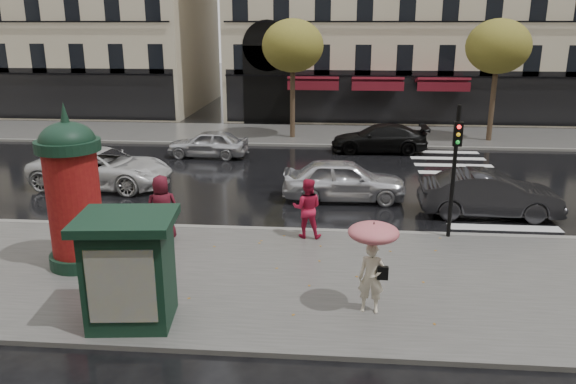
# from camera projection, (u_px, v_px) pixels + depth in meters

# --- Properties ---
(ground) EXTENTS (160.00, 160.00, 0.00)m
(ground) POSITION_uv_depth(u_px,v_px,m) (316.00, 274.00, 14.94)
(ground) COLOR black
(ground) RESTS_ON ground
(near_sidewalk) EXTENTS (90.00, 7.00, 0.12)m
(near_sidewalk) POSITION_uv_depth(u_px,v_px,m) (315.00, 280.00, 14.44)
(near_sidewalk) COLOR #474744
(near_sidewalk) RESTS_ON ground
(far_sidewalk) EXTENTS (90.00, 6.00, 0.12)m
(far_sidewalk) POSITION_uv_depth(u_px,v_px,m) (328.00, 135.00, 33.04)
(far_sidewalk) COLOR #474744
(far_sidewalk) RESTS_ON ground
(near_kerb) EXTENTS (90.00, 0.25, 0.14)m
(near_kerb) POSITION_uv_depth(u_px,v_px,m) (319.00, 231.00, 17.78)
(near_kerb) COLOR slate
(near_kerb) RESTS_ON ground
(far_kerb) EXTENTS (90.00, 0.25, 0.14)m
(far_kerb) POSITION_uv_depth(u_px,v_px,m) (327.00, 146.00, 30.18)
(far_kerb) COLOR slate
(far_kerb) RESTS_ON ground
(zebra_crossing) EXTENTS (3.60, 11.75, 0.01)m
(zebra_crossing) POSITION_uv_depth(u_px,v_px,m) (466.00, 181.00, 23.61)
(zebra_crossing) COLOR silver
(zebra_crossing) RESTS_ON ground
(tree_far_left) EXTENTS (3.40, 3.40, 6.64)m
(tree_far_left) POSITION_uv_depth(u_px,v_px,m) (293.00, 46.00, 30.77)
(tree_far_left) COLOR #38281C
(tree_far_left) RESTS_ON ground
(tree_far_right) EXTENTS (3.40, 3.40, 6.64)m
(tree_far_right) POSITION_uv_depth(u_px,v_px,m) (498.00, 47.00, 29.89)
(tree_far_right) COLOR #38281C
(tree_far_right) RESTS_ON ground
(woman_umbrella) EXTENTS (1.13, 1.13, 2.17)m
(woman_umbrella) POSITION_uv_depth(u_px,v_px,m) (373.00, 252.00, 12.37)
(woman_umbrella) COLOR beige
(woman_umbrella) RESTS_ON near_sidewalk
(woman_red) EXTENTS (0.93, 0.74, 1.84)m
(woman_red) POSITION_uv_depth(u_px,v_px,m) (307.00, 208.00, 16.95)
(woman_red) COLOR #B81637
(woman_red) RESTS_ON near_sidewalk
(man_burgundy) EXTENTS (1.14, 0.94, 2.00)m
(man_burgundy) POSITION_uv_depth(u_px,v_px,m) (162.00, 208.00, 16.70)
(man_burgundy) COLOR #4C0F1A
(man_burgundy) RESTS_ON near_sidewalk
(morris_column) EXTENTS (1.64, 1.64, 4.40)m
(morris_column) POSITION_uv_depth(u_px,v_px,m) (73.00, 190.00, 14.65)
(morris_column) COLOR black
(morris_column) RESTS_ON near_sidewalk
(traffic_light) EXTENTS (0.27, 0.38, 4.03)m
(traffic_light) POSITION_uv_depth(u_px,v_px,m) (455.00, 159.00, 16.47)
(traffic_light) COLOR black
(traffic_light) RESTS_ON near_sidewalk
(newsstand) EXTENTS (2.20, 1.91, 2.44)m
(newsstand) POSITION_uv_depth(u_px,v_px,m) (129.00, 269.00, 11.99)
(newsstand) COLOR black
(newsstand) RESTS_ON near_sidewalk
(car_silver) EXTENTS (4.65, 2.00, 1.56)m
(car_silver) POSITION_uv_depth(u_px,v_px,m) (344.00, 180.00, 20.97)
(car_silver) COLOR silver
(car_silver) RESTS_ON ground
(car_darkgrey) EXTENTS (4.74, 1.76, 1.55)m
(car_darkgrey) POSITION_uv_depth(u_px,v_px,m) (489.00, 194.00, 19.23)
(car_darkgrey) COLOR black
(car_darkgrey) RESTS_ON ground
(car_white) EXTENTS (5.86, 3.09, 1.57)m
(car_white) POSITION_uv_depth(u_px,v_px,m) (102.00, 168.00, 22.66)
(car_white) COLOR silver
(car_white) RESTS_ON ground
(car_black) EXTENTS (4.93, 2.10, 1.42)m
(car_black) POSITION_uv_depth(u_px,v_px,m) (379.00, 138.00, 28.82)
(car_black) COLOR black
(car_black) RESTS_ON ground
(car_far_silver) EXTENTS (4.05, 1.82, 1.35)m
(car_far_silver) POSITION_uv_depth(u_px,v_px,m) (208.00, 144.00, 27.72)
(car_far_silver) COLOR silver
(car_far_silver) RESTS_ON ground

